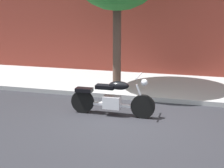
% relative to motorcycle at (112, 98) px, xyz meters
% --- Properties ---
extents(ground_plane, '(60.00, 60.00, 0.00)m').
position_rel_motorcycle_xyz_m(ground_plane, '(0.42, -0.29, -0.46)').
color(ground_plane, '#28282D').
extents(sidewalk, '(22.62, 3.25, 0.14)m').
position_rel_motorcycle_xyz_m(sidewalk, '(0.42, 3.02, -0.39)').
color(sidewalk, '#A8A8A8').
rests_on(sidewalk, ground).
extents(motorcycle, '(2.21, 0.70, 1.11)m').
position_rel_motorcycle_xyz_m(motorcycle, '(0.00, 0.00, 0.00)').
color(motorcycle, black).
rests_on(motorcycle, ground).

